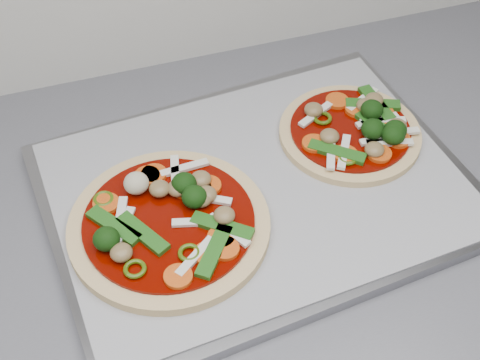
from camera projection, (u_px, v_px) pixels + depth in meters
name	position (u px, v px, depth m)	size (l,w,h in m)	color
countertop	(235.00, 268.00, 0.63)	(3.60, 0.60, 0.04)	slate
baking_tray	(258.00, 191.00, 0.66)	(0.41, 0.30, 0.01)	gray
parchment	(258.00, 186.00, 0.65)	(0.39, 0.28, 0.00)	#9C9CA1
pizza_left	(170.00, 221.00, 0.61)	(0.22, 0.22, 0.03)	#D4B87E
pizza_right	(357.00, 130.00, 0.69)	(0.16, 0.16, 0.03)	#D4B87E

